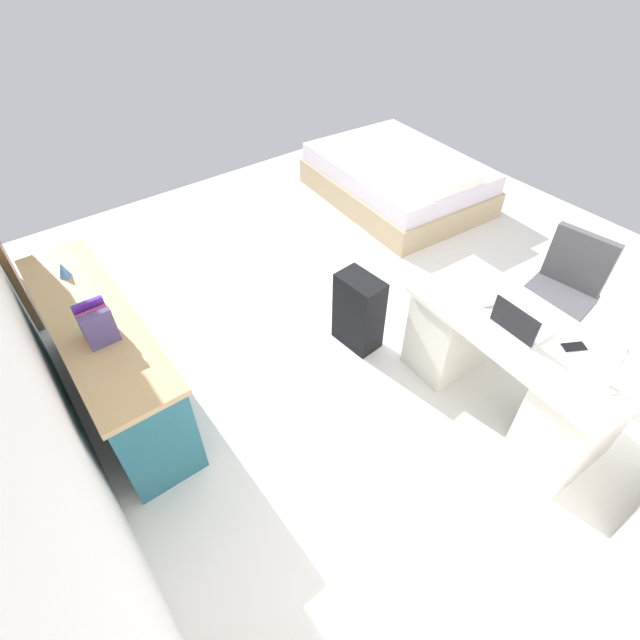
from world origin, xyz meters
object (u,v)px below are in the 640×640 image
at_px(desk, 509,366).
at_px(desk_lamp, 620,351).
at_px(office_chair, 557,301).
at_px(bed, 398,179).
at_px(cell_phone_near_laptop, 574,347).
at_px(credenza, 109,358).
at_px(figurine_small, 63,270).
at_px(suitcase_black, 359,312).
at_px(laptop, 519,324).
at_px(computer_mouse, 489,303).

bearing_deg(desk, desk_lamp, 176.84).
relative_size(office_chair, bed, 0.47).
relative_size(desk, cell_phone_near_laptop, 10.82).
xyz_separation_m(office_chair, credenza, (1.49, 2.88, -0.03)).
relative_size(office_chair, cell_phone_near_laptop, 6.91).
distance_m(credenza, cell_phone_near_laptop, 2.94).
bearing_deg(cell_phone_near_laptop, bed, 3.93).
bearing_deg(desk, cell_phone_near_laptop, -159.79).
bearing_deg(figurine_small, cell_phone_near_laptop, -137.93).
height_order(bed, figurine_small, figurine_small).
relative_size(office_chair, figurine_small, 8.55).
height_order(desk, suitcase_black, desk).
height_order(credenza, figurine_small, figurine_small).
bearing_deg(laptop, figurine_small, 43.76).
height_order(suitcase_black, computer_mouse, computer_mouse).
distance_m(credenza, suitcase_black, 1.80).
relative_size(suitcase_black, computer_mouse, 6.29).
bearing_deg(computer_mouse, bed, -29.58).
xyz_separation_m(desk, computer_mouse, (0.28, -0.01, 0.36)).
relative_size(credenza, figurine_small, 16.36).
height_order(office_chair, desk_lamp, desk_lamp).
bearing_deg(desk_lamp, figurine_small, 37.74).
bearing_deg(credenza, office_chair, -117.39).
relative_size(bed, suitcase_black, 3.18).
bearing_deg(credenza, laptop, -128.77).
height_order(computer_mouse, cell_phone_near_laptop, computer_mouse).
bearing_deg(desk, suitcase_black, 20.57).
bearing_deg(desk_lamp, cell_phone_near_laptop, -28.01).
bearing_deg(desk, office_chair, -77.46).
bearing_deg(suitcase_black, office_chair, -131.09).
bearing_deg(bed, desk_lamp, 154.23).
height_order(bed, suitcase_black, suitcase_black).
relative_size(desk, figurine_small, 13.38).
relative_size(cell_phone_near_laptop, figurine_small, 1.24).
relative_size(desk, bed, 0.74).
distance_m(cell_phone_near_laptop, desk_lamp, 0.37).
bearing_deg(cell_phone_near_laptop, desk, 49.71).
relative_size(credenza, suitcase_black, 2.86).
xyz_separation_m(office_chair, computer_mouse, (0.11, 0.78, 0.32)).
bearing_deg(desk, computer_mouse, -1.15).
distance_m(office_chair, bed, 2.46).
xyz_separation_m(desk, bed, (2.54, -1.44, -0.14)).
height_order(desk, computer_mouse, computer_mouse).
bearing_deg(computer_mouse, office_chair, -94.92).
xyz_separation_m(office_chair, laptop, (-0.15, 0.83, 0.35)).
xyz_separation_m(credenza, desk_lamp, (-2.17, -2.06, 0.59)).
xyz_separation_m(office_chair, desk_lamp, (-0.68, 0.81, 0.56)).
bearing_deg(computer_mouse, credenza, 59.52).
xyz_separation_m(bed, laptop, (-2.51, 1.49, 0.53)).
bearing_deg(credenza, bed, -76.18).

